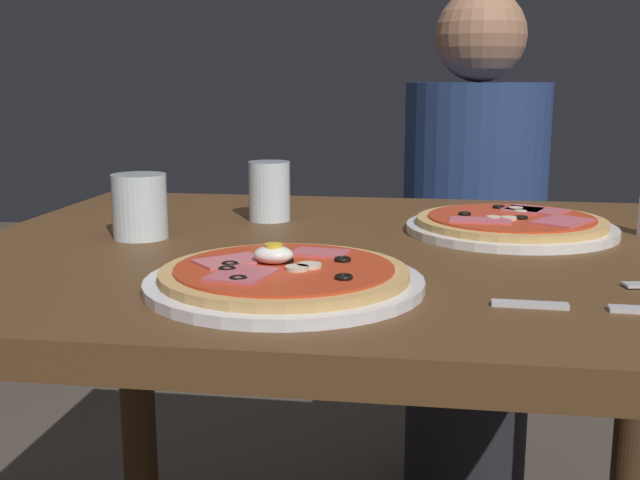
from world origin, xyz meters
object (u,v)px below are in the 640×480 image
object	(u,v)px
pizza_across_left	(511,225)
fork	(559,306)
water_glass_near	(269,195)
water_glass_far	(140,211)
dining_table	(355,330)
diner_person	(472,267)
pizza_foreground	(284,278)

from	to	relation	value
pizza_across_left	fork	xyz separation A→B (m)	(0.01, -0.39, -0.01)
water_glass_near	water_glass_far	bearing A→B (deg)	-132.19
fork	pizza_across_left	bearing A→B (deg)	91.96
fork	water_glass_far	bearing A→B (deg)	152.91
dining_table	fork	size ratio (longest dim) A/B	6.90
dining_table	water_glass_far	size ratio (longest dim) A/B	11.87
dining_table	diner_person	size ratio (longest dim) A/B	0.92
fork	diner_person	bearing A→B (deg)	92.19
pizza_across_left	fork	size ratio (longest dim) A/B	1.94
pizza_foreground	pizza_across_left	bearing A→B (deg)	53.02
diner_person	water_glass_far	bearing A→B (deg)	55.91
water_glass_near	pizza_across_left	bearing A→B (deg)	-7.66
water_glass_near	diner_person	world-z (taller)	diner_person
dining_table	water_glass_near	bearing A→B (deg)	132.87
fork	diner_person	world-z (taller)	diner_person
pizza_foreground	diner_person	size ratio (longest dim) A/B	0.26
pizza_across_left	diner_person	distance (m)	0.66
pizza_foreground	dining_table	bearing A→B (deg)	77.75
pizza_across_left	diner_person	xyz separation A→B (m)	(-0.03, 0.62, -0.21)
pizza_foreground	pizza_across_left	xyz separation A→B (m)	(0.27, 0.36, -0.00)
dining_table	pizza_across_left	bearing A→B (deg)	28.43
dining_table	diner_person	bearing A→B (deg)	75.42
pizza_across_left	pizza_foreground	bearing A→B (deg)	-126.98
dining_table	pizza_across_left	xyz separation A→B (m)	(0.22, 0.12, 0.13)
water_glass_near	water_glass_far	world-z (taller)	water_glass_near
pizza_foreground	water_glass_near	distance (m)	0.42
dining_table	pizza_foreground	bearing A→B (deg)	-102.25
water_glass_far	fork	xyz separation A→B (m)	(0.54, -0.28, -0.04)
pizza_foreground	water_glass_far	bearing A→B (deg)	136.44
dining_table	pizza_foreground	distance (m)	0.28
pizza_across_left	water_glass_near	size ratio (longest dim) A/B	3.25
pizza_foreground	water_glass_near	xyz separation A→B (m)	(-0.10, 0.41, 0.03)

